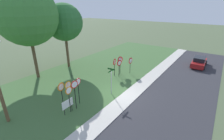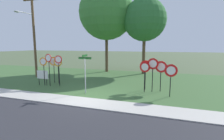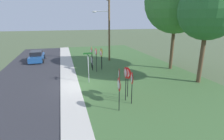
% 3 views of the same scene
% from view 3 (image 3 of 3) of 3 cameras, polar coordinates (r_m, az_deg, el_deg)
% --- Properties ---
extents(ground_plane, '(160.00, 160.00, 0.00)m').
position_cam_3_polar(ground_plane, '(15.63, -10.52, -5.00)').
color(ground_plane, '#4C5B3D').
extents(road_asphalt, '(44.00, 6.40, 0.01)m').
position_cam_3_polar(road_asphalt, '(16.00, -27.97, -6.19)').
color(road_asphalt, '#2D2D33').
rests_on(road_asphalt, ground_plane).
extents(sidewalk_strip, '(44.00, 1.60, 0.06)m').
position_cam_3_polar(sidewalk_strip, '(15.58, -13.46, -5.14)').
color(sidewalk_strip, '#BCB7AD').
rests_on(sidewalk_strip, ground_plane).
extents(grass_median, '(44.00, 12.00, 0.04)m').
position_cam_3_polar(grass_median, '(17.16, 9.84, -2.95)').
color(grass_median, '#3D6033').
rests_on(grass_median, ground_plane).
extents(stop_sign_near_left, '(0.66, 0.12, 2.67)m').
position_cam_3_polar(stop_sign_near_left, '(19.48, -6.57, 5.41)').
color(stop_sign_near_left, black).
rests_on(stop_sign_near_left, grass_median).
extents(stop_sign_near_right, '(0.74, 0.14, 2.28)m').
position_cam_3_polar(stop_sign_near_right, '(19.59, -3.55, 4.73)').
color(stop_sign_near_right, black).
rests_on(stop_sign_near_right, grass_median).
extents(stop_sign_far_left, '(0.75, 0.12, 2.33)m').
position_cam_3_polar(stop_sign_far_left, '(20.17, -3.43, 5.20)').
color(stop_sign_far_left, black).
rests_on(stop_sign_far_left, grass_median).
extents(stop_sign_far_center, '(0.65, 0.12, 2.54)m').
position_cam_3_polar(stop_sign_far_center, '(18.88, -5.20, 4.78)').
color(stop_sign_far_center, black).
rests_on(stop_sign_far_center, grass_median).
extents(stop_sign_far_right, '(0.67, 0.11, 2.37)m').
position_cam_3_polar(stop_sign_far_right, '(20.10, -6.67, 5.11)').
color(stop_sign_far_right, black).
rests_on(stop_sign_far_right, grass_median).
extents(yield_sign_near_left, '(0.80, 0.11, 2.45)m').
position_cam_3_polar(yield_sign_near_left, '(11.98, 4.43, -1.87)').
color(yield_sign_near_left, black).
rests_on(yield_sign_near_left, grass_median).
extents(yield_sign_near_right, '(0.75, 0.17, 2.22)m').
position_cam_3_polar(yield_sign_near_right, '(12.42, 2.27, -2.11)').
color(yield_sign_near_right, black).
rests_on(yield_sign_near_right, grass_median).
extents(yield_sign_far_left, '(0.83, 0.18, 2.25)m').
position_cam_3_polar(yield_sign_far_left, '(11.61, 6.41, -3.40)').
color(yield_sign_far_left, black).
rests_on(yield_sign_far_left, grass_median).
extents(yield_sign_far_right, '(0.83, 0.18, 2.25)m').
position_cam_3_polar(yield_sign_far_right, '(12.65, 5.07, -1.69)').
color(yield_sign_far_right, black).
rests_on(yield_sign_far_right, grass_median).
extents(yield_sign_center, '(0.83, 0.12, 2.16)m').
position_cam_3_polar(yield_sign_center, '(10.69, 2.20, -5.48)').
color(yield_sign_center, black).
rests_on(yield_sign_center, grass_median).
extents(street_name_post, '(0.96, 0.82, 2.74)m').
position_cam_3_polar(street_name_post, '(15.73, -7.69, 1.71)').
color(street_name_post, '#9EA0A8').
rests_on(street_name_post, grass_median).
extents(utility_pole, '(2.10, 2.36, 9.01)m').
position_cam_3_polar(utility_pole, '(23.83, -1.29, 14.57)').
color(utility_pole, brown).
rests_on(utility_pole, grass_median).
extents(notice_board, '(1.10, 0.07, 1.25)m').
position_cam_3_polar(notice_board, '(20.49, -6.54, 2.83)').
color(notice_board, black).
rests_on(notice_board, grass_median).
extents(oak_tree_left, '(6.71, 6.71, 10.69)m').
position_cam_3_polar(oak_tree_left, '(20.92, 20.22, 20.18)').
color(oak_tree_left, brown).
rests_on(oak_tree_left, grass_median).
extents(oak_tree_right, '(4.89, 4.89, 8.69)m').
position_cam_3_polar(oak_tree_right, '(17.07, 28.80, 16.60)').
color(oak_tree_right, brown).
rests_on(oak_tree_right, grass_median).
extents(parked_hatchback_near, '(4.30, 1.91, 1.39)m').
position_cam_3_polar(parked_hatchback_near, '(26.19, -23.23, 4.04)').
color(parked_hatchback_near, '#1E4C8C').
rests_on(parked_hatchback_near, road_asphalt).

